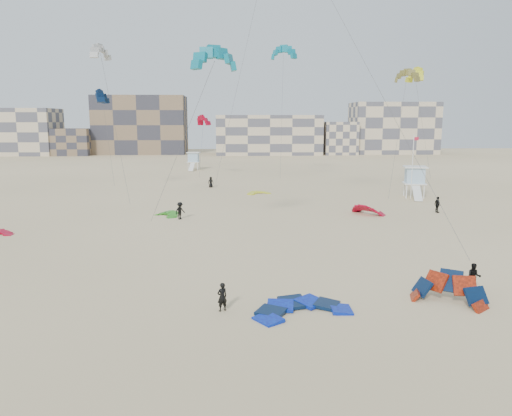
{
  "coord_description": "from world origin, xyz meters",
  "views": [
    {
      "loc": [
        -0.52,
        -26.82,
        10.39
      ],
      "look_at": [
        0.88,
        6.0,
        4.62
      ],
      "focal_mm": 35.0,
      "sensor_mm": 36.0,
      "label": 1
    }
  ],
  "objects_px": {
    "kite_ground_orange": "(447,303)",
    "kitesurfer_main": "(222,297)",
    "kite_ground_blue": "(301,312)",
    "lifeguard_tower_near": "(414,182)"
  },
  "relations": [
    {
      "from": "kite_ground_orange",
      "to": "lifeguard_tower_near",
      "type": "height_order",
      "value": "lifeguard_tower_near"
    },
    {
      "from": "kite_ground_blue",
      "to": "lifeguard_tower_near",
      "type": "distance_m",
      "value": 45.89
    },
    {
      "from": "kite_ground_orange",
      "to": "lifeguard_tower_near",
      "type": "distance_m",
      "value": 41.64
    },
    {
      "from": "kite_ground_blue",
      "to": "kitesurfer_main",
      "type": "xyz_separation_m",
      "value": [
        -4.36,
        0.36,
        0.81
      ]
    },
    {
      "from": "lifeguard_tower_near",
      "to": "kite_ground_blue",
      "type": "bearing_deg",
      "value": -106.04
    },
    {
      "from": "kite_ground_orange",
      "to": "lifeguard_tower_near",
      "type": "relative_size",
      "value": 0.71
    },
    {
      "from": "kitesurfer_main",
      "to": "lifeguard_tower_near",
      "type": "distance_m",
      "value": 47.7
    },
    {
      "from": "kite_ground_blue",
      "to": "kitesurfer_main",
      "type": "distance_m",
      "value": 4.45
    },
    {
      "from": "kite_ground_orange",
      "to": "kitesurfer_main",
      "type": "relative_size",
      "value": 2.69
    },
    {
      "from": "kite_ground_blue",
      "to": "lifeguard_tower_near",
      "type": "height_order",
      "value": "lifeguard_tower_near"
    }
  ]
}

